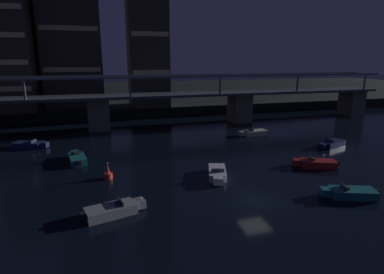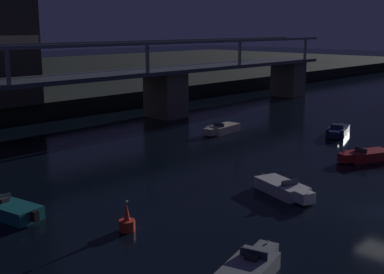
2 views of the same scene
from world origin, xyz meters
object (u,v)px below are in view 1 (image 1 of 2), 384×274
at_px(speedboat_mid_center, 316,163).
at_px(channel_buoy, 108,174).
at_px(tower_west_tall, 69,10).
at_px(speedboat_mid_right, 113,210).
at_px(speedboat_mid_left, 332,144).
at_px(tower_west_low, 12,49).
at_px(river_bridge, 173,103).
at_px(speedboat_far_left, 350,193).
at_px(tower_central, 146,16).
at_px(speedboat_near_left, 217,173).
at_px(speedboat_near_center, 254,133).
at_px(speedboat_far_center, 30,145).
at_px(speedboat_near_right, 77,158).

xyz_separation_m(speedboat_mid_center, channel_buoy, (-23.42, 2.74, 0.06)).
bearing_deg(speedboat_mid_center, tower_west_tall, 123.02).
xyz_separation_m(tower_west_tall, speedboat_mid_right, (5.92, -50.23, -21.81)).
xyz_separation_m(tower_west_tall, speedboat_mid_left, (36.78, -37.98, -21.81)).
relative_size(tower_west_low, tower_west_tall, 0.60).
height_order(river_bridge, channel_buoy, river_bridge).
bearing_deg(speedboat_far_left, speedboat_mid_right, 173.23).
height_order(tower_central, speedboat_mid_left, tower_central).
xyz_separation_m(speedboat_mid_left, channel_buoy, (-31.12, -4.03, 0.06)).
distance_m(speedboat_near_left, speedboat_mid_left, 21.02).
height_order(tower_west_low, speedboat_far_left, tower_west_low).
bearing_deg(tower_central, river_bridge, -76.54).
bearing_deg(speedboat_mid_right, river_bridge, 69.56).
bearing_deg(speedboat_mid_center, speedboat_mid_left, 41.30).
bearing_deg(tower_west_tall, speedboat_near_center, -44.44).
bearing_deg(speedboat_far_left, tower_central, 103.52).
height_order(speedboat_near_left, channel_buoy, channel_buoy).
xyz_separation_m(river_bridge, tower_west_low, (-28.95, 13.06, 9.93)).
relative_size(tower_west_tall, speedboat_far_center, 7.88).
relative_size(tower_central, channel_buoy, 21.42).
bearing_deg(river_bridge, channel_buoy, -116.88).
bearing_deg(speedboat_near_center, speedboat_mid_left, -50.96).
relative_size(speedboat_near_right, speedboat_far_left, 1.02).
bearing_deg(speedboat_near_right, speedboat_mid_center, -19.44).
xyz_separation_m(tower_west_tall, speedboat_far_center, (-4.83, -26.79, -21.81)).
distance_m(speedboat_mid_right, channel_buoy, 8.23).
bearing_deg(tower_west_tall, speedboat_mid_left, -45.92).
height_order(speedboat_near_left, speedboat_mid_left, same).
xyz_separation_m(tower_west_tall, speedboat_near_center, (29.21, -28.65, -21.81)).
bearing_deg(tower_west_low, channel_buoy, -66.52).
xyz_separation_m(speedboat_near_right, channel_buoy, (3.54, -6.78, 0.06)).
bearing_deg(speedboat_mid_center, speedboat_far_left, -106.44).
height_order(tower_west_low, speedboat_mid_right, tower_west_low).
relative_size(speedboat_near_right, speedboat_far_center, 1.02).
bearing_deg(speedboat_near_center, speedboat_far_center, 176.88).
xyz_separation_m(speedboat_mid_right, speedboat_far_left, (20.81, -2.47, 0.00)).
distance_m(river_bridge, speedboat_mid_center, 29.79).
distance_m(river_bridge, speedboat_near_center, 16.29).
xyz_separation_m(speedboat_near_center, speedboat_far_center, (-34.04, 1.85, 0.00)).
bearing_deg(river_bridge, speedboat_mid_right, -110.44).
height_order(tower_west_low, channel_buoy, tower_west_low).
distance_m(tower_central, speedboat_near_right, 38.68).
xyz_separation_m(speedboat_near_right, speedboat_far_center, (-6.95, 8.43, 0.00)).
height_order(speedboat_near_left, speedboat_mid_center, same).
distance_m(tower_west_tall, speedboat_mid_right, 55.07).
xyz_separation_m(speedboat_mid_left, speedboat_far_left, (-10.05, -14.72, 0.00)).
distance_m(speedboat_near_right, speedboat_mid_right, 15.47).
bearing_deg(speedboat_mid_right, channel_buoy, 91.79).
bearing_deg(speedboat_mid_right, speedboat_far_center, 114.64).
bearing_deg(speedboat_mid_center, speedboat_near_left, 179.85).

